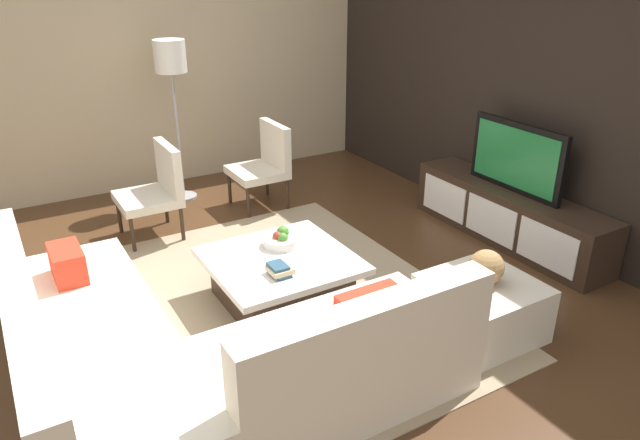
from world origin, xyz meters
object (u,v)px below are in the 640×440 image
(media_console, at_px, (508,215))
(fruit_bowl, at_px, (281,240))
(sectional_couch, at_px, (185,354))
(book_stack, at_px, (280,270))
(floor_lamp, at_px, (171,67))
(decorative_ball, at_px, (486,267))
(accent_chair_far, at_px, (265,161))
(accent_chair_near, at_px, (157,186))
(coffee_table, at_px, (281,279))
(television, at_px, (517,157))
(ottoman, at_px, (481,308))

(media_console, bearing_deg, fruit_bowl, -97.34)
(sectional_couch, bearing_deg, book_stack, 115.58)
(floor_lamp, relative_size, decorative_ball, 7.01)
(media_console, xyz_separation_m, accent_chair_far, (-1.92, -1.54, 0.24))
(floor_lamp, bearing_deg, accent_chair_near, -30.96)
(coffee_table, relative_size, accent_chair_near, 1.19)
(media_console, height_order, decorative_ball, decorative_ball)
(accent_chair_near, bearing_deg, fruit_bowl, 26.38)
(coffee_table, height_order, fruit_bowl, fruit_bowl)
(coffee_table, distance_m, decorative_ball, 1.50)
(accent_chair_far, xyz_separation_m, decorative_ball, (2.89, 0.25, 0.03))
(coffee_table, distance_m, accent_chair_far, 2.00)
(sectional_couch, bearing_deg, decorative_ball, 77.35)
(television, xyz_separation_m, accent_chair_far, (-1.92, -1.54, -0.32))
(accent_chair_near, xyz_separation_m, fruit_bowl, (1.48, 0.53, -0.06))
(accent_chair_near, distance_m, floor_lamp, 1.32)
(sectional_couch, bearing_deg, fruit_bowl, 127.40)
(coffee_table, relative_size, accent_chair_far, 1.19)
(floor_lamp, relative_size, book_stack, 9.88)
(media_console, height_order, fruit_bowl, fruit_bowl)
(sectional_couch, relative_size, accent_chair_far, 2.78)
(television, relative_size, coffee_table, 0.97)
(fruit_bowl, bearing_deg, decorative_ball, 36.00)
(ottoman, bearing_deg, television, 126.82)
(television, xyz_separation_m, coffee_table, (-0.10, -2.30, -0.61))
(media_console, xyz_separation_m, book_stack, (0.13, -2.42, 0.17))
(ottoman, bearing_deg, coffee_table, -136.54)
(television, relative_size, ottoman, 1.44)
(media_console, bearing_deg, coffee_table, -92.49)
(coffee_table, height_order, accent_chair_far, accent_chair_far)
(television, distance_m, book_stack, 2.45)
(sectional_couch, distance_m, coffee_table, 1.14)
(book_stack, bearing_deg, accent_chair_near, -170.75)
(coffee_table, xyz_separation_m, floor_lamp, (-2.47, 0.06, 1.21))
(accent_chair_far, bearing_deg, coffee_table, -20.95)
(accent_chair_near, relative_size, floor_lamp, 0.52)
(fruit_bowl, distance_m, accent_chair_far, 1.77)
(media_console, relative_size, television, 2.02)
(sectional_couch, height_order, ottoman, sectional_couch)
(sectional_couch, height_order, decorative_ball, sectional_couch)
(accent_chair_near, height_order, decorative_ball, accent_chair_near)
(sectional_couch, height_order, fruit_bowl, sectional_couch)
(ottoman, xyz_separation_m, book_stack, (-0.84, -1.13, 0.22))
(book_stack, bearing_deg, media_console, 92.98)
(floor_lamp, distance_m, ottoman, 3.86)
(accent_chair_near, xyz_separation_m, floor_lamp, (-0.81, 0.49, 0.93))
(sectional_couch, relative_size, floor_lamp, 1.44)
(accent_chair_far, relative_size, decorative_ball, 3.63)
(ottoman, bearing_deg, accent_chair_near, -152.22)
(accent_chair_far, bearing_deg, ottoman, 6.57)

